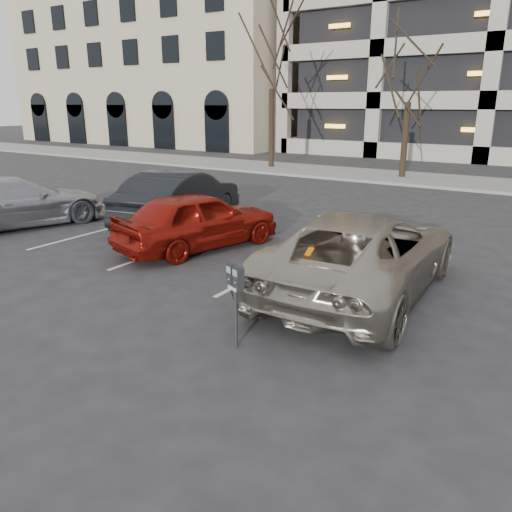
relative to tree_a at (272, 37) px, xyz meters
name	(u,v)px	position (x,y,z in m)	size (l,w,h in m)	color
ground	(291,308)	(10.00, -16.00, -6.48)	(140.00, 140.00, 0.00)	#28282B
sidewalk	(471,183)	(10.00, 0.00, -6.42)	(80.00, 4.00, 0.12)	gray
stall_lines	(285,260)	(8.60, -13.70, -6.48)	(16.90, 5.20, 0.00)	silver
office_building	(180,55)	(-18.00, 13.92, 1.01)	(26.00, 16.20, 15.00)	tan
tree_a	(272,37)	(0.00, 0.00, 0.00)	(3.95, 3.95, 8.97)	black
tree_b	(412,52)	(7.00, 0.00, -1.04)	(3.32, 3.32, 7.54)	black
parking_meter	(235,284)	(10.00, -17.63, -5.53)	(0.34, 0.24, 1.25)	black
suv_silver	(361,253)	(10.69, -14.63, -5.73)	(2.70, 5.50, 1.51)	#AEA394
car_red	(198,220)	(6.34, -13.93, -5.79)	(1.65, 4.09, 1.39)	maroon
car_dark	(180,198)	(4.34, -12.29, -5.71)	(1.64, 4.70, 1.55)	black
car_silver	(15,202)	(0.63, -14.99, -5.78)	(1.97, 4.85, 1.41)	#A5A7AD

